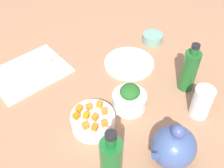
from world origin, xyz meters
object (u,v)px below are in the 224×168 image
(bowl_small_side, at_px, (153,38))
(bowl_greens, at_px, (129,101))
(teapot, at_px, (174,147))
(bottle_0, at_px, (189,70))
(plate_tofu, at_px, (129,63))
(bowl_carrots, at_px, (93,121))
(bottle_1, at_px, (111,162))
(cutting_board, at_px, (29,72))
(drinking_glass_0, at_px, (202,102))

(bowl_small_side, bearing_deg, bowl_greens, 36.52)
(teapot, xyz_separation_m, bottle_0, (-0.26, -0.19, 0.02))
(plate_tofu, relative_size, bowl_carrots, 1.41)
(plate_tofu, height_order, bowl_small_side, bowl_small_side)
(bottle_1, bearing_deg, cutting_board, -89.31)
(bowl_greens, height_order, drinking_glass_0, drinking_glass_0)
(cutting_board, height_order, bowl_small_side, bowl_small_side)
(bottle_0, bearing_deg, plate_tofu, -67.91)
(bottle_1, height_order, drinking_glass_0, bottle_1)
(bottle_0, height_order, bottle_1, bottle_1)
(plate_tofu, distance_m, bottle_1, 0.52)
(cutting_board, distance_m, plate_tofu, 0.41)
(teapot, bearing_deg, bottle_1, -14.92)
(bowl_greens, xyz_separation_m, bottle_0, (-0.23, 0.05, 0.06))
(bowl_small_side, bearing_deg, plate_tofu, 18.79)
(drinking_glass_0, bearing_deg, bowl_small_side, -110.12)
(bowl_carrots, bearing_deg, bottle_0, 172.33)
(bowl_greens, height_order, bottle_0, bottle_0)
(cutting_board, relative_size, bowl_greens, 2.41)
(plate_tofu, distance_m, bowl_greens, 0.23)
(plate_tofu, distance_m, drinking_glass_0, 0.35)
(bowl_carrots, relative_size, bottle_1, 0.64)
(bowl_carrots, relative_size, bowl_small_side, 1.64)
(cutting_board, xyz_separation_m, plate_tofu, (-0.36, 0.19, 0.00))
(bowl_greens, relative_size, bowl_small_side, 1.35)
(bowl_carrots, height_order, bottle_1, bottle_1)
(bottle_0, bearing_deg, bowl_carrots, -7.67)
(cutting_board, height_order, bottle_1, bottle_1)
(bowl_small_side, bearing_deg, cutting_board, -13.38)
(plate_tofu, relative_size, bowl_small_side, 2.31)
(bowl_small_side, distance_m, bottle_1, 0.69)
(bottle_1, bearing_deg, bowl_greens, -138.73)
(cutting_board, xyz_separation_m, bowl_greens, (-0.22, 0.37, 0.02))
(bottle_0, bearing_deg, cutting_board, -42.89)
(bowl_greens, bearing_deg, plate_tofu, -128.34)
(drinking_glass_0, bearing_deg, bowl_carrots, -27.29)
(plate_tofu, bearing_deg, bowl_small_side, -161.21)
(bowl_small_side, relative_size, bottle_0, 0.44)
(bottle_0, xyz_separation_m, bottle_1, (0.45, 0.14, 0.01))
(bowl_carrots, bearing_deg, cutting_board, -79.57)
(bowl_greens, distance_m, drinking_glass_0, 0.24)
(bottle_1, bearing_deg, bowl_small_side, -141.52)
(teapot, distance_m, bottle_0, 0.32)
(cutting_board, relative_size, bowl_carrots, 1.99)
(bowl_carrots, height_order, teapot, teapot)
(bottle_0, distance_m, bottle_1, 0.47)
(teapot, height_order, bottle_0, bottle_0)
(teapot, distance_m, drinking_glass_0, 0.21)
(cutting_board, xyz_separation_m, bottle_1, (-0.01, 0.56, 0.09))
(cutting_board, bearing_deg, bowl_greens, 120.62)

